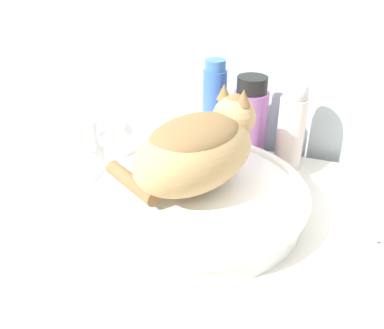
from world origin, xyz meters
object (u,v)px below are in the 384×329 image
object	(u,v)px
cat	(198,147)
faucet	(95,142)
mouthwash_bottle	(251,122)
lotion_bottle_white	(291,125)
shampoo_bottle_tall	(214,110)

from	to	relation	value
cat	faucet	bearing A→B (deg)	105.99
cat	mouthwash_bottle	size ratio (longest dim) A/B	1.51
cat	faucet	world-z (taller)	cat
mouthwash_bottle	lotion_bottle_white	bearing A→B (deg)	0.00
cat	mouthwash_bottle	world-z (taller)	cat
cat	lotion_bottle_white	distance (m)	0.26
shampoo_bottle_tall	cat	bearing A→B (deg)	-79.07
faucet	mouthwash_bottle	distance (m)	0.34
mouthwash_bottle	lotion_bottle_white	world-z (taller)	lotion_bottle_white
faucet	lotion_bottle_white	distance (m)	0.42
cat	mouthwash_bottle	distance (m)	0.23
faucet	lotion_bottle_white	bearing A→B (deg)	36.36
mouthwash_bottle	shampoo_bottle_tall	world-z (taller)	shampoo_bottle_tall
cat	shampoo_bottle_tall	world-z (taller)	shampoo_bottle_tall
mouthwash_bottle	lotion_bottle_white	size ratio (longest dim) A/B	0.98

